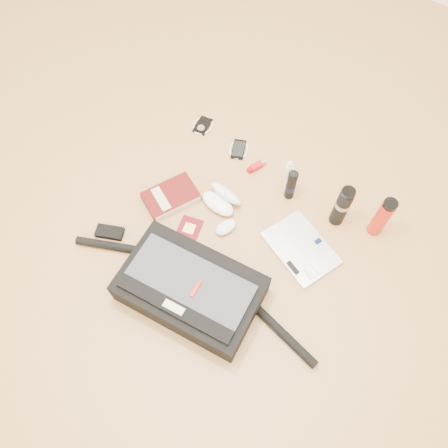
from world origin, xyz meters
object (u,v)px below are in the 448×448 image
at_px(messenger_bag, 190,289).
at_px(thermos_red, 382,217).
at_px(thermos_black, 342,206).
at_px(book, 171,197).
at_px(laptop, 301,249).

distance_m(messenger_bag, thermos_red, 0.81).
height_order(thermos_black, thermos_red, thermos_black).
xyz_separation_m(book, thermos_red, (0.78, 0.37, 0.09)).
xyz_separation_m(book, thermos_black, (0.63, 0.32, 0.09)).
distance_m(messenger_bag, laptop, 0.48).
bearing_deg(thermos_red, laptop, -128.67).
distance_m(book, thermos_black, 0.72).
relative_size(messenger_bag, thermos_red, 4.73).
relative_size(laptop, thermos_black, 1.50).
bearing_deg(messenger_bag, thermos_black, 56.83).
distance_m(messenger_bag, book, 0.44).
bearing_deg(book, laptop, 36.11).
bearing_deg(thermos_black, book, -152.88).
xyz_separation_m(laptop, book, (-0.58, -0.12, 0.01)).
distance_m(laptop, thermos_black, 0.24).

